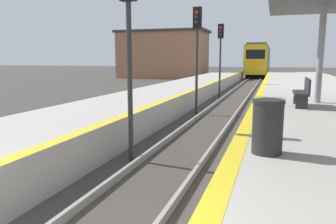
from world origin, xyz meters
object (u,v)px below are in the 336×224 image
object	(u,v)px
signal_far	(220,46)
bench	(303,92)
train	(259,60)
trash_bin	(268,127)
signal_near	(128,24)
signal_mid	(197,40)

from	to	relation	value
signal_far	bench	distance (m)	10.87
train	trash_bin	size ratio (longest dim) A/B	23.67
signal_near	bench	bearing A→B (deg)	47.09
train	signal_near	xyz separation A→B (m)	(-1.00, -43.94, 1.00)
signal_mid	bench	distance (m)	5.29
signal_far	train	bearing A→B (deg)	87.79
signal_mid	trash_bin	xyz separation A→B (m)	(3.19, -8.68, -1.88)
signal_mid	signal_far	size ratio (longest dim) A/B	1.00
trash_bin	train	bearing A→B (deg)	92.70
train	signal_near	distance (m)	43.96
signal_mid	signal_far	bearing A→B (deg)	90.82
signal_near	trash_bin	distance (m)	3.98
train	signal_far	bearing A→B (deg)	-92.21
train	signal_far	world-z (taller)	signal_far
signal_near	bench	size ratio (longest dim) A/B	3.07
train	signal_mid	bearing A→B (deg)	-91.62
train	trash_bin	bearing A→B (deg)	-87.30
train	signal_near	size ratio (longest dim) A/B	4.56
signal_mid	signal_far	xyz separation A→B (m)	(-0.10, 7.14, 0.00)
train	signal_mid	distance (m)	36.83
bench	signal_near	bearing A→B (deg)	-132.91
signal_far	trash_bin	xyz separation A→B (m)	(3.29, -15.82, -1.88)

